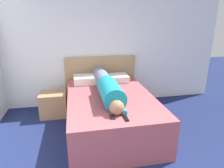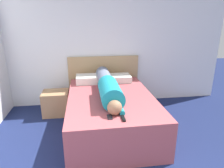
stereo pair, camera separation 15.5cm
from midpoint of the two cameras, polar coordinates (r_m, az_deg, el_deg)
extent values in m
cube|color=white|center=(4.28, -3.98, 11.37)|extent=(5.21, 0.06, 2.60)
cube|color=#A84C51|center=(3.42, -1.82, -7.98)|extent=(1.38, 2.06, 0.60)
cube|color=tan|center=(4.37, -4.26, 1.07)|extent=(1.50, 0.04, 1.05)
cube|color=#A37A51|center=(4.06, -17.43, -5.52)|extent=(0.50, 0.42, 0.46)
sphere|color=#936B4C|center=(2.63, -0.33, -6.75)|extent=(0.20, 0.20, 0.20)
cylinder|color=teal|center=(2.99, -1.87, -2.30)|extent=(0.32, 0.73, 0.32)
cylinder|color=slate|center=(3.76, -3.87, 1.53)|extent=(0.27, 0.87, 0.27)
cylinder|color=teal|center=(2.72, 1.49, -7.39)|extent=(0.07, 0.22, 0.07)
cube|color=silver|center=(3.96, -8.36, 1.30)|extent=(0.50, 0.38, 0.14)
cube|color=silver|center=(4.03, 0.03, 1.69)|extent=(0.48, 0.38, 0.13)
cube|color=black|center=(2.56, 2.24, -9.71)|extent=(0.04, 0.15, 0.02)
cube|color=black|center=(2.60, -1.64, -9.44)|extent=(0.06, 0.13, 0.01)
camera|label=1|loc=(0.08, -91.45, -0.48)|focal=32.00mm
camera|label=2|loc=(0.08, 88.55, 0.48)|focal=32.00mm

